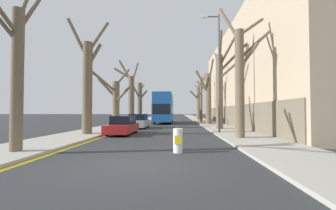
# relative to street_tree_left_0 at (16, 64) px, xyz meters

# --- Properties ---
(ground_plane) EXTENTS (300.00, 300.00, 0.00)m
(ground_plane) POSITION_rel_street_tree_left_0_xyz_m (5.27, -1.67, -3.63)
(ground_plane) COLOR #2B2D30
(sidewalk_left) EXTENTS (3.42, 120.00, 0.12)m
(sidewalk_left) POSITION_rel_street_tree_left_0_xyz_m (-0.45, 48.33, -3.57)
(sidewalk_left) COLOR #A39E93
(sidewalk_left) RESTS_ON ground
(sidewalk_right) EXTENTS (3.42, 120.00, 0.12)m
(sidewalk_right) POSITION_rel_street_tree_left_0_xyz_m (10.98, 48.33, -3.57)
(sidewalk_right) COLOR #A39E93
(sidewalk_right) RESTS_ON ground
(building_facade_right) EXTENTS (10.08, 35.07, 11.92)m
(building_facade_right) POSITION_rel_street_tree_left_0_xyz_m (17.68, 19.45, 2.32)
(building_facade_right) COLOR tan
(building_facade_right) RESTS_ON ground
(kerb_line_stripe) EXTENTS (0.24, 120.00, 0.01)m
(kerb_line_stripe) POSITION_rel_street_tree_left_0_xyz_m (1.45, 48.33, -3.63)
(kerb_line_stripe) COLOR yellow
(kerb_line_stripe) RESTS_ON ground
(street_tree_left_0) EXTENTS (1.56, 4.90, 8.32)m
(street_tree_left_0) POSITION_rel_street_tree_left_0_xyz_m (0.00, 0.00, 0.00)
(street_tree_left_0) COLOR brown
(street_tree_left_0) RESTS_ON ground
(street_tree_left_1) EXTENTS (2.63, 2.05, 8.87)m
(street_tree_left_1) POSITION_rel_street_tree_left_0_xyz_m (-0.05, 7.28, 0.23)
(street_tree_left_1) COLOR brown
(street_tree_left_1) RESTS_ON ground
(street_tree_left_2) EXTENTS (4.01, 5.52, 6.75)m
(street_tree_left_2) POSITION_rel_street_tree_left_0_xyz_m (-0.07, 14.52, -0.66)
(street_tree_left_2) COLOR brown
(street_tree_left_2) RESTS_ON ground
(street_tree_left_3) EXTENTS (3.28, 2.01, 8.83)m
(street_tree_left_3) POSITION_rel_street_tree_left_0_xyz_m (-0.02, 21.79, 0.26)
(street_tree_left_3) COLOR brown
(street_tree_left_3) RESTS_ON ground
(street_tree_left_4) EXTENTS (2.44, 3.63, 6.63)m
(street_tree_left_4) POSITION_rel_street_tree_left_0_xyz_m (-0.04, 28.96, -0.04)
(street_tree_left_4) COLOR brown
(street_tree_left_4) RESTS_ON ground
(street_tree_right_0) EXTENTS (3.27, 1.52, 8.67)m
(street_tree_right_0) POSITION_rel_street_tree_left_0_xyz_m (10.44, 5.33, 0.26)
(street_tree_right_0) COLOR brown
(street_tree_right_0) RESTS_ON ground
(street_tree_right_1) EXTENTS (2.86, 3.48, 8.87)m
(street_tree_right_1) POSITION_rel_street_tree_left_0_xyz_m (10.53, 12.41, 0.57)
(street_tree_right_1) COLOR brown
(street_tree_right_1) RESTS_ON ground
(street_tree_right_2) EXTENTS (2.27, 3.12, 8.25)m
(street_tree_right_2) POSITION_rel_street_tree_left_0_xyz_m (10.39, 20.48, 0.10)
(street_tree_right_2) COLOR brown
(street_tree_right_2) RESTS_ON ground
(street_tree_right_3) EXTENTS (2.66, 3.58, 8.64)m
(street_tree_right_3) POSITION_rel_street_tree_left_0_xyz_m (10.37, 28.88, 0.59)
(street_tree_right_3) COLOR brown
(street_tree_right_3) RESTS_ON ground
(street_tree_right_4) EXTENTS (2.92, 2.90, 8.17)m
(street_tree_right_4) POSITION_rel_street_tree_left_0_xyz_m (10.53, 36.36, 0.21)
(street_tree_right_4) COLOR brown
(street_tree_right_4) RESTS_ON ground
(double_decker_bus) EXTENTS (2.56, 10.24, 4.31)m
(double_decker_bus) POSITION_rel_street_tree_left_0_xyz_m (4.36, 24.90, -1.19)
(double_decker_bus) COLOR #19519E
(double_decker_bus) RESTS_ON ground
(parked_car_0) EXTENTS (1.72, 4.35, 1.39)m
(parked_car_0) POSITION_rel_street_tree_left_0_xyz_m (2.36, 8.05, -2.97)
(parked_car_0) COLOR maroon
(parked_car_0) RESTS_ON ground
(parked_car_1) EXTENTS (1.90, 4.33, 1.47)m
(parked_car_1) POSITION_rel_street_tree_left_0_xyz_m (2.36, 14.46, -2.94)
(parked_car_1) COLOR #9EA3AD
(parked_car_1) RESTS_ON ground
(lamp_post) EXTENTS (1.40, 0.20, 9.42)m
(lamp_post) POSITION_rel_street_tree_left_0_xyz_m (9.69, 9.02, 1.56)
(lamp_post) COLOR #4C4F54
(lamp_post) RESTS_ON ground
(traffic_bollard) EXTENTS (0.39, 0.40, 1.00)m
(traffic_bollard) POSITION_rel_street_tree_left_0_xyz_m (6.56, 0.65, -3.13)
(traffic_bollard) COLOR white
(traffic_bollard) RESTS_ON ground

